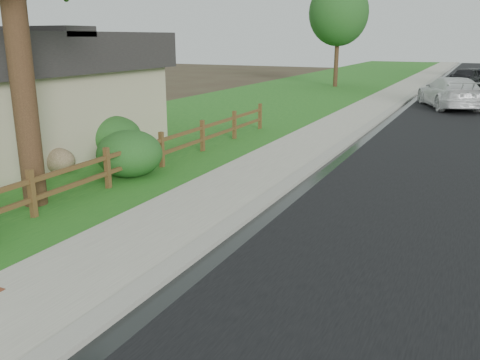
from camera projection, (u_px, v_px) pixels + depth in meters
The scene contains 14 objects.
ground at pixel (67, 324), 6.87m from camera, with size 120.00×120.00×0.00m, color #3B2B20.
curb at pixel (420, 89), 37.04m from camera, with size 0.40×90.00×0.12m, color gray.
wet_gutter at pixel (425, 90), 36.91m from camera, with size 0.50×90.00×0.00m, color black.
sidewalk at pixel (402, 89), 37.59m from camera, with size 2.20×90.00×0.10m, color gray.
grass_strip at pixel (376, 88), 38.38m from camera, with size 1.60×90.00×0.06m, color #1B5C1A.
lawn_near at pixel (310, 85), 40.56m from camera, with size 9.00×90.00×0.04m, color #1B5C1A.
ranch_fence at pixel (136, 157), 13.76m from camera, with size 0.12×16.92×1.10m.
white_suv at pixel (450, 92), 27.47m from camera, with size 2.34×5.75×1.67m, color white.
dark_car_mid at pixel (469, 77), 38.29m from camera, with size 1.85×4.59×1.56m, color black.
dark_car_far at pixel (474, 78), 39.03m from camera, with size 1.46×4.18×1.38m, color black.
boulder at pixel (58, 161), 14.41m from camera, with size 1.09×0.82×0.73m, color brown.
shrub_b at pixel (113, 136), 16.54m from camera, with size 1.84×1.84×1.29m, color #234D1B.
shrub_c at pixel (130, 154), 13.95m from camera, with size 1.81×1.81×1.30m, color #234D1B.
tree_mid_left at pixel (339, 13), 37.94m from camera, with size 4.44×4.44×7.94m.
Camera 1 is at (4.75, -4.47, 3.74)m, focal length 38.00 mm.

